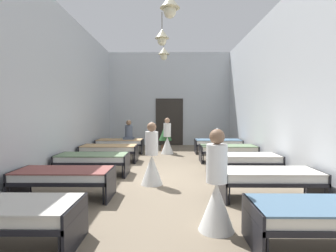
# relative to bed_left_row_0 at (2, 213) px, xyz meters

# --- Properties ---
(ground_plane) EXTENTS (6.76, 13.61, 0.10)m
(ground_plane) POSITION_rel_bed_left_row_0_xyz_m (2.03, 3.80, -0.49)
(ground_plane) COLOR #7A6B56
(room_shell) EXTENTS (6.56, 13.21, 4.76)m
(room_shell) POSITION_rel_bed_left_row_0_xyz_m (2.03, 5.15, 1.95)
(room_shell) COLOR silver
(room_shell) RESTS_ON ground
(bed_left_row_0) EXTENTS (1.90, 0.84, 0.57)m
(bed_left_row_0) POSITION_rel_bed_left_row_0_xyz_m (0.00, 0.00, 0.00)
(bed_left_row_0) COLOR black
(bed_left_row_0) RESTS_ON ground
(bed_right_row_0) EXTENTS (1.90, 0.84, 0.57)m
(bed_right_row_0) POSITION_rel_bed_left_row_0_xyz_m (4.06, 0.00, 0.00)
(bed_right_row_0) COLOR black
(bed_right_row_0) RESTS_ON ground
(bed_left_row_1) EXTENTS (1.90, 0.84, 0.57)m
(bed_left_row_1) POSITION_rel_bed_left_row_0_xyz_m (0.00, 1.90, 0.00)
(bed_left_row_1) COLOR black
(bed_left_row_1) RESTS_ON ground
(bed_right_row_1) EXTENTS (1.90, 0.84, 0.57)m
(bed_right_row_1) POSITION_rel_bed_left_row_0_xyz_m (4.06, 1.90, 0.00)
(bed_right_row_1) COLOR black
(bed_right_row_1) RESTS_ON ground
(bed_left_row_2) EXTENTS (1.90, 0.84, 0.57)m
(bed_left_row_2) POSITION_rel_bed_left_row_0_xyz_m (0.00, 3.80, 0.00)
(bed_left_row_2) COLOR black
(bed_left_row_2) RESTS_ON ground
(bed_right_row_2) EXTENTS (1.90, 0.84, 0.57)m
(bed_right_row_2) POSITION_rel_bed_left_row_0_xyz_m (4.06, 3.80, 0.00)
(bed_right_row_2) COLOR black
(bed_right_row_2) RESTS_ON ground
(bed_left_row_3) EXTENTS (1.90, 0.84, 0.57)m
(bed_left_row_3) POSITION_rel_bed_left_row_0_xyz_m (0.00, 5.70, 0.00)
(bed_left_row_3) COLOR black
(bed_left_row_3) RESTS_ON ground
(bed_right_row_3) EXTENTS (1.90, 0.84, 0.57)m
(bed_right_row_3) POSITION_rel_bed_left_row_0_xyz_m (4.06, 5.70, 0.00)
(bed_right_row_3) COLOR black
(bed_right_row_3) RESTS_ON ground
(bed_left_row_4) EXTENTS (1.90, 0.84, 0.57)m
(bed_left_row_4) POSITION_rel_bed_left_row_0_xyz_m (0.00, 7.60, 0.00)
(bed_left_row_4) COLOR black
(bed_left_row_4) RESTS_ON ground
(bed_right_row_4) EXTENTS (1.90, 0.84, 0.57)m
(bed_right_row_4) POSITION_rel_bed_left_row_0_xyz_m (4.06, 7.60, 0.00)
(bed_right_row_4) COLOR black
(bed_right_row_4) RESTS_ON ground
(nurse_near_aisle) EXTENTS (0.52, 0.52, 1.49)m
(nurse_near_aisle) POSITION_rel_bed_left_row_0_xyz_m (1.67, 2.90, 0.09)
(nurse_near_aisle) COLOR white
(nurse_near_aisle) RESTS_ON ground
(nurse_mid_aisle) EXTENTS (0.52, 0.52, 1.49)m
(nurse_mid_aisle) POSITION_rel_bed_left_row_0_xyz_m (2.78, 0.51, 0.09)
(nurse_mid_aisle) COLOR white
(nurse_mid_aisle) RESTS_ON ground
(nurse_far_aisle) EXTENTS (0.52, 0.52, 1.49)m
(nurse_far_aisle) POSITION_rel_bed_left_row_0_xyz_m (1.97, 7.45, 0.09)
(nurse_far_aisle) COLOR white
(nurse_far_aisle) RESTS_ON ground
(patient_seated_primary) EXTENTS (0.44, 0.44, 0.80)m
(patient_seated_primary) POSITION_rel_bed_left_row_0_xyz_m (0.35, 7.70, 0.43)
(patient_seated_primary) COLOR #515B70
(patient_seated_primary) RESTS_ON bed_left_row_4
(potted_plant) EXTENTS (0.55, 0.55, 1.20)m
(potted_plant) POSITION_rel_bed_left_row_0_xyz_m (1.88, 7.76, 0.30)
(potted_plant) COLOR brown
(potted_plant) RESTS_ON ground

